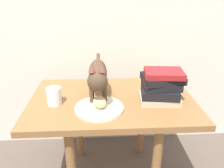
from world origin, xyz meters
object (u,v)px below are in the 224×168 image
(cat, at_px, (98,75))
(bread_roll, at_px, (100,102))
(book_stack, at_px, (161,86))
(plate, at_px, (99,108))
(candle_jar, at_px, (54,97))
(side_table, at_px, (112,111))

(cat, bearing_deg, bread_roll, -86.17)
(bread_roll, height_order, book_stack, book_stack)
(plate, xyz_separation_m, bread_roll, (0.00, -0.00, 0.03))
(plate, relative_size, book_stack, 1.07)
(book_stack, distance_m, candle_jar, 0.52)
(cat, distance_m, candle_jar, 0.24)
(side_table, height_order, cat, cat)
(plate, height_order, candle_jar, candle_jar)
(bread_roll, bearing_deg, side_table, 60.70)
(side_table, relative_size, candle_jar, 9.75)
(side_table, xyz_separation_m, candle_jar, (-0.28, -0.04, 0.11))
(cat, xyz_separation_m, book_stack, (0.31, -0.04, -0.05))
(side_table, distance_m, bread_roll, 0.17)
(plate, height_order, bread_roll, bread_roll)
(candle_jar, bearing_deg, side_table, 8.94)
(side_table, xyz_separation_m, cat, (-0.07, -0.00, 0.20))
(plate, bearing_deg, bread_roll, -27.80)
(plate, relative_size, cat, 0.47)
(plate, relative_size, bread_roll, 2.83)
(plate, relative_size, candle_jar, 2.67)
(book_stack, xyz_separation_m, candle_jar, (-0.52, -0.00, -0.04))
(side_table, relative_size, bread_roll, 10.36)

